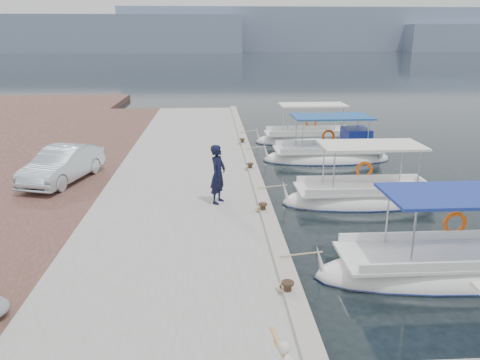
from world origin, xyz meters
name	(u,v)px	position (x,y,z in m)	size (l,w,h in m)	color
ground	(280,247)	(0.00, 0.00, 0.00)	(400.00, 400.00, 0.00)	black
concrete_quay	(186,188)	(-3.00, 5.00, 0.25)	(6.00, 40.00, 0.50)	#9C9C97
quay_curb	(257,179)	(-0.22, 5.00, 0.56)	(0.44, 40.00, 0.12)	#A69E93
cobblestone_strip	(55,191)	(-8.00, 5.00, 0.25)	(4.00, 40.00, 0.50)	#502F2A
distant_hills	(282,33)	(29.61, 201.49, 7.61)	(330.00, 60.00, 18.00)	gray
fishing_caique_b	(459,270)	(4.42, -1.92, 0.12)	(7.67, 2.24, 2.83)	white
fishing_caique_c	(363,199)	(3.63, 3.63, 0.13)	(6.07, 2.07, 2.83)	white
fishing_caique_d	(329,156)	(3.89, 9.95, 0.20)	(6.38, 2.29, 2.83)	white
fishing_caique_e	(309,140)	(3.73, 14.12, 0.13)	(6.28, 2.08, 2.83)	white
mooring_bollards	(263,207)	(-0.35, 1.50, 0.69)	(0.28, 20.28, 0.33)	black
fisherman	(218,174)	(-1.76, 2.60, 1.51)	(0.73, 0.48, 2.01)	black
parked_car	(62,165)	(-7.75, 5.41, 1.18)	(1.44, 4.13, 1.36)	silver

